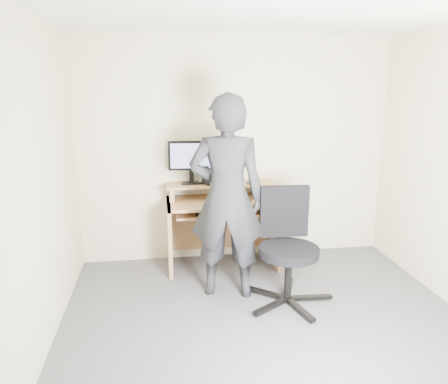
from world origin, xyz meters
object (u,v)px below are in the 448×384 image
object	(u,v)px
office_chair	(287,243)
person	(227,198)
monitor	(191,158)
desk	(221,216)

from	to	relation	value
office_chair	person	distance (m)	0.69
monitor	person	world-z (taller)	person
office_chair	person	world-z (taller)	person
person	office_chair	bearing A→B (deg)	171.46
desk	person	distance (m)	0.84
desk	office_chair	distance (m)	1.05
monitor	office_chair	size ratio (longest dim) A/B	0.48
monitor	person	xyz separation A→B (m)	(0.26, -0.82, -0.24)
monitor	office_chair	xyz separation A→B (m)	(0.79, -1.03, -0.63)
desk	person	size ratio (longest dim) A/B	0.63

